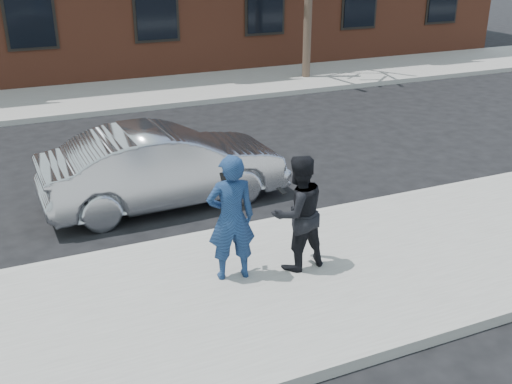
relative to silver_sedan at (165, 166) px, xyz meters
name	(u,v)px	position (x,y,z in m)	size (l,w,h in m)	color
ground	(388,255)	(2.47, -3.20, -0.69)	(100.00, 100.00, 0.00)	black
near_sidewalk	(399,259)	(2.47, -3.45, -0.62)	(50.00, 3.50, 0.15)	gray
near_curb	(335,211)	(2.47, -1.65, -0.62)	(50.00, 0.10, 0.15)	#999691
far_sidewalk	(172,90)	(2.47, 8.05, -0.62)	(50.00, 3.50, 0.15)	gray
far_curb	(190,103)	(2.47, 6.25, -0.62)	(50.00, 0.10, 0.15)	#999691
silver_sedan	(165,166)	(0.00, 0.00, 0.00)	(1.47, 4.22, 1.39)	#999BA3
man_hoodie	(231,218)	(0.04, -3.04, 0.32)	(0.69, 0.55, 1.72)	navy
man_peacoat	(298,213)	(0.96, -3.15, 0.26)	(0.84, 0.69, 1.61)	black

